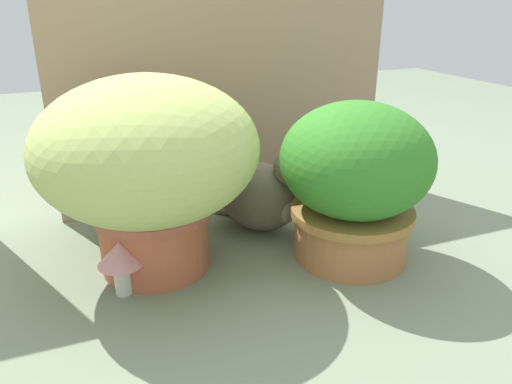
{
  "coord_description": "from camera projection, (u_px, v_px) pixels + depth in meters",
  "views": [
    {
      "loc": [
        -0.4,
        -1.13,
        0.69
      ],
      "look_at": [
        0.07,
        0.05,
        0.18
      ],
      "focal_mm": 34.31,
      "sensor_mm": 36.0,
      "label": 1
    }
  ],
  "objects": [
    {
      "name": "mushroom_ornament_pink",
      "position": [
        121.0,
        257.0,
        1.19
      ],
      "size": [
        0.11,
        0.11,
        0.14
      ],
      "color": "silver",
      "rests_on": "ground"
    },
    {
      "name": "ground_plane",
      "position": [
        239.0,
        261.0,
        1.37
      ],
      "size": [
        6.0,
        6.0,
        0.0
      ],
      "primitive_type": "plane",
      "color": "gray"
    },
    {
      "name": "grass_planter",
      "position": [
        148.0,
        160.0,
        1.24
      ],
      "size": [
        0.57,
        0.57,
        0.52
      ],
      "color": "#C05E3C",
      "rests_on": "ground"
    },
    {
      "name": "cat",
      "position": [
        263.0,
        194.0,
        1.51
      ],
      "size": [
        0.3,
        0.36,
        0.32
      ],
      "color": "#66604D",
      "rests_on": "ground"
    },
    {
      "name": "leafy_planter",
      "position": [
        355.0,
        178.0,
        1.31
      ],
      "size": [
        0.41,
        0.41,
        0.44
      ],
      "color": "#B06F40",
      "rests_on": "ground"
    },
    {
      "name": "cardboard_backdrop",
      "position": [
        229.0,
        87.0,
        1.66
      ],
      "size": [
        1.18,
        0.03,
        0.8
      ],
      "primitive_type": "cube",
      "color": "tan",
      "rests_on": "ground"
    }
  ]
}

